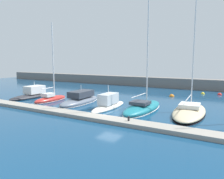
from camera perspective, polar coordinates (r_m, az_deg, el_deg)
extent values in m
plane|color=navy|center=(24.61, -0.66, -6.96)|extent=(120.00, 120.00, 0.00)
cube|color=gray|center=(22.86, -3.33, -7.61)|extent=(39.34, 1.80, 0.40)
cube|color=slate|center=(51.28, 16.10, 1.69)|extent=(108.00, 2.87, 2.28)
ellipsoid|color=#2D2D33|center=(38.89, -20.66, -1.74)|extent=(2.66, 8.23, 0.89)
cube|color=silver|center=(39.20, -19.90, -0.01)|extent=(2.11, 3.16, 1.30)
cube|color=black|center=(39.49, -19.38, 0.35)|extent=(1.89, 0.79, 0.73)
cylinder|color=silver|center=(39.09, -19.97, 1.48)|extent=(0.08, 0.08, 0.74)
ellipsoid|color=#B72D28|center=(34.88, -15.97, -2.51)|extent=(2.01, 6.30, 1.01)
ellipsoid|color=silver|center=(34.92, -15.95, -2.85)|extent=(2.03, 6.36, 0.12)
cylinder|color=silver|center=(34.94, -15.39, 7.65)|extent=(0.17, 0.17, 11.26)
cylinder|color=silver|center=(34.17, -16.84, 0.33)|extent=(0.15, 2.29, 0.12)
cube|color=silver|center=(34.39, -16.65, -1.38)|extent=(1.44, 1.67, 0.53)
ellipsoid|color=slate|center=(32.05, -8.50, -3.12)|extent=(3.15, 8.60, 1.24)
ellipsoid|color=silver|center=(32.09, -8.49, -3.55)|extent=(3.19, 8.69, 0.12)
cube|color=#333842|center=(32.11, -8.21, -1.15)|extent=(2.35, 4.04, 0.91)
cube|color=black|center=(32.91, -7.20, -0.68)|extent=(2.00, 1.07, 0.51)
cylinder|color=silver|center=(31.98, -8.25, 0.45)|extent=(0.08, 0.08, 0.90)
ellipsoid|color=silver|center=(28.49, -0.86, -4.63)|extent=(2.21, 7.85, 0.87)
cube|color=silver|center=(28.17, -0.99, -2.47)|extent=(1.60, 3.14, 1.36)
cube|color=black|center=(29.25, 0.27, -1.68)|extent=(1.39, 0.81, 0.76)
cylinder|color=silver|center=(27.97, -1.00, 0.09)|extent=(0.08, 0.08, 1.18)
ellipsoid|color=#19707F|center=(27.48, 8.17, -4.84)|extent=(3.08, 9.45, 1.23)
ellipsoid|color=silver|center=(27.54, 8.16, -5.41)|extent=(3.11, 9.55, 0.12)
cylinder|color=silver|center=(28.26, 9.56, 14.85)|extent=(0.15, 0.15, 17.76)
cylinder|color=silver|center=(25.95, 7.14, -1.57)|extent=(0.14, 4.14, 0.11)
cube|color=#333842|center=(26.55, 7.51, -3.50)|extent=(2.13, 2.13, 0.38)
ellipsoid|color=beige|center=(26.82, 19.86, -5.56)|extent=(4.07, 10.42, 1.00)
ellipsoid|color=black|center=(26.88, 19.83, -6.13)|extent=(4.11, 10.52, 0.12)
cylinder|color=silver|center=(28.02, 21.28, 17.36)|extent=(0.13, 0.13, 20.77)
cylinder|color=silver|center=(25.13, 19.69, -2.02)|extent=(0.35, 4.35, 0.09)
cube|color=silver|center=(26.71, 19.94, -4.02)|extent=(2.37, 2.61, 0.45)
sphere|color=yellow|center=(43.80, 22.98, -1.10)|extent=(0.68, 0.68, 0.68)
sphere|color=orange|center=(38.92, 15.58, -1.81)|extent=(0.86, 0.86, 0.86)
sphere|color=red|center=(43.85, 26.69, -1.30)|extent=(0.78, 0.78, 0.78)
cylinder|color=black|center=(21.14, 4.44, -7.72)|extent=(0.20, 0.20, 0.44)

